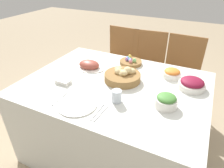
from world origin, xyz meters
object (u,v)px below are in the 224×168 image
object	(u,v)px
ham_platter	(89,65)
beet_salad_bowl	(192,84)
carrot_bowl	(172,73)
green_salad_bowl	(166,101)
knife	(98,111)
drinking_cup	(117,96)
chair_far_right	(179,74)
butter_dish	(63,82)
spoon	(101,113)
chair_far_center	(146,67)
fork	(59,99)
bread_basket	(123,76)
dinner_plate	(77,105)
chair_far_left	(119,61)
egg_basket	(131,62)

from	to	relation	value
ham_platter	beet_salad_bowl	bearing A→B (deg)	2.75
carrot_bowl	green_salad_bowl	bearing A→B (deg)	-83.32
knife	drinking_cup	world-z (taller)	drinking_cup
beet_salad_bowl	green_salad_bowl	bearing A→B (deg)	-111.07
carrot_bowl	green_salad_bowl	xyz separation A→B (m)	(0.05, -0.45, 0.01)
chair_far_right	green_salad_bowl	size ratio (longest dim) A/B	6.00
ham_platter	butter_dish	distance (m)	0.35
carrot_bowl	spoon	world-z (taller)	carrot_bowl
chair_far_center	fork	bearing A→B (deg)	-105.78
butter_dish	fork	bearing A→B (deg)	-60.31
bread_basket	dinner_plate	world-z (taller)	bread_basket
chair_far_left	beet_salad_bowl	distance (m)	1.26
beet_salad_bowl	dinner_plate	bearing A→B (deg)	-139.26
beet_salad_bowl	butter_dish	world-z (taller)	beet_salad_bowl
egg_basket	butter_dish	xyz separation A→B (m)	(-0.36, -0.60, -0.01)
chair_far_right	spoon	xyz separation A→B (m)	(-0.32, -1.34, 0.26)
egg_basket	ham_platter	world-z (taller)	egg_basket
bread_basket	carrot_bowl	bearing A→B (deg)	33.34
carrot_bowl	fork	bearing A→B (deg)	-133.47
chair_far_center	drinking_cup	world-z (taller)	chair_far_center
chair_far_right	dinner_plate	size ratio (longest dim) A/B	3.37
chair_far_left	dinner_plate	distance (m)	1.39
knife	spoon	distance (m)	0.03
dinner_plate	spoon	world-z (taller)	dinner_plate
bread_basket	green_salad_bowl	bearing A→B (deg)	-26.51
bread_basket	ham_platter	xyz separation A→B (m)	(-0.38, 0.08, -0.02)
carrot_bowl	drinking_cup	xyz separation A→B (m)	(-0.28, -0.54, 0.01)
chair_far_center	carrot_bowl	world-z (taller)	chair_far_center
knife	dinner_plate	bearing A→B (deg)	178.59
chair_far_left	butter_dish	xyz separation A→B (m)	(0.00, -1.13, 0.28)
beet_salad_bowl	fork	distance (m)	1.04
ham_platter	carrot_bowl	bearing A→B (deg)	12.02
bread_basket	beet_salad_bowl	distance (m)	0.56
chair_far_left	chair_far_center	xyz separation A→B (m)	(0.37, -0.00, 0.00)
egg_basket	dinner_plate	world-z (taller)	egg_basket
beet_salad_bowl	knife	bearing A→B (deg)	-131.51
carrot_bowl	egg_basket	bearing A→B (deg)	167.38
spoon	bread_basket	bearing A→B (deg)	97.61
carrot_bowl	knife	distance (m)	0.79
egg_basket	chair_far_left	bearing A→B (deg)	124.24
beet_salad_bowl	fork	size ratio (longest dim) A/B	1.11
green_salad_bowl	drinking_cup	bearing A→B (deg)	-163.71
green_salad_bowl	dinner_plate	world-z (taller)	green_salad_bowl
chair_far_left	chair_far_center	size ratio (longest dim) A/B	1.00
egg_basket	drinking_cup	world-z (taller)	drinking_cup
chair_far_left	carrot_bowl	distance (m)	1.05
chair_far_left	egg_basket	xyz separation A→B (m)	(0.36, -0.53, 0.28)
ham_platter	chair_far_center	bearing A→B (deg)	66.96
chair_far_right	ham_platter	world-z (taller)	chair_far_right
beet_salad_bowl	dinner_plate	size ratio (longest dim) A/B	0.77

